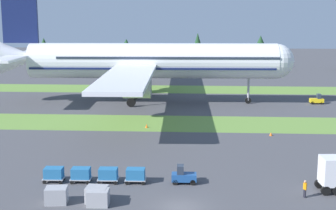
% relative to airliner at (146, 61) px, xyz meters
% --- Properties ---
extents(ground_plane, '(400.00, 400.00, 0.00)m').
position_rel_airliner_xyz_m(ground_plane, '(8.54, -52.23, -8.37)').
color(ground_plane, '#47474C').
extents(grass_strip_near, '(320.00, 11.64, 0.01)m').
position_rel_airliner_xyz_m(grass_strip_near, '(8.54, -17.60, -8.37)').
color(grass_strip_near, olive).
rests_on(grass_strip_near, ground).
extents(grass_strip_far, '(320.00, 11.64, 0.01)m').
position_rel_airliner_xyz_m(grass_strip_far, '(8.54, 17.68, -8.37)').
color(grass_strip_far, olive).
rests_on(grass_strip_far, ground).
extents(airliner, '(57.63, 71.14, 23.34)m').
position_rel_airliner_xyz_m(airliner, '(0.00, 0.00, 0.00)').
color(airliner, white).
rests_on(airliner, ground).
extents(baggage_tug, '(2.63, 1.36, 1.97)m').
position_rel_airliner_xyz_m(baggage_tug, '(8.64, -45.72, -7.56)').
color(baggage_tug, '#1E4C8E').
rests_on(baggage_tug, ground).
extents(cargo_dolly_lead, '(2.23, 1.55, 1.55)m').
position_rel_airliner_xyz_m(cargo_dolly_lead, '(3.62, -45.83, -7.45)').
color(cargo_dolly_lead, '#A3A3A8').
rests_on(cargo_dolly_lead, ground).
extents(cargo_dolly_second, '(2.23, 1.55, 1.55)m').
position_rel_airliner_xyz_m(cargo_dolly_second, '(0.72, -45.90, -7.45)').
color(cargo_dolly_second, '#A3A3A8').
rests_on(cargo_dolly_second, ground).
extents(cargo_dolly_third, '(2.23, 1.55, 1.55)m').
position_rel_airliner_xyz_m(cargo_dolly_third, '(-2.18, -45.96, -7.45)').
color(cargo_dolly_third, '#A3A3A8').
rests_on(cargo_dolly_third, ground).
extents(cargo_dolly_fourth, '(2.23, 1.55, 1.55)m').
position_rel_airliner_xyz_m(cargo_dolly_fourth, '(-5.08, -46.02, -7.45)').
color(cargo_dolly_fourth, '#A3A3A8').
rests_on(cargo_dolly_fourth, ground).
extents(pushback_tractor, '(2.64, 1.37, 1.97)m').
position_rel_airliner_xyz_m(pushback_tractor, '(33.46, 0.94, -7.56)').
color(pushback_tractor, yellow).
rests_on(pushback_tractor, ground).
extents(ground_crew_marshaller, '(0.36, 0.55, 1.74)m').
position_rel_airliner_xyz_m(ground_crew_marshaller, '(20.52, -49.01, -7.43)').
color(ground_crew_marshaller, black).
rests_on(ground_crew_marshaller, ground).
extents(uld_container_0, '(2.17, 1.81, 1.56)m').
position_rel_airliner_xyz_m(uld_container_0, '(-3.13, -51.87, -7.60)').
color(uld_container_0, '#A3A3A8').
rests_on(uld_container_0, ground).
extents(uld_container_1, '(2.04, 1.65, 1.50)m').
position_rel_airliner_xyz_m(uld_container_1, '(0.88, -52.13, -7.62)').
color(uld_container_1, '#A3A3A8').
rests_on(uld_container_1, ground).
extents(uld_container_2, '(2.10, 1.73, 1.52)m').
position_rel_airliner_xyz_m(uld_container_2, '(0.62, -51.36, -7.61)').
color(uld_container_2, '#A3A3A8').
rests_on(uld_container_2, ground).
extents(taxiway_marker_0, '(0.44, 0.44, 0.52)m').
position_rel_airliner_xyz_m(taxiway_marker_0, '(20.80, -24.85, -8.11)').
color(taxiway_marker_0, orange).
rests_on(taxiway_marker_0, ground).
extents(taxiway_marker_1, '(0.44, 0.44, 0.59)m').
position_rel_airliner_xyz_m(taxiway_marker_1, '(2.25, -20.93, -8.08)').
color(taxiway_marker_1, orange).
rests_on(taxiway_marker_1, ground).
extents(distant_tree_line, '(185.59, 10.82, 11.13)m').
position_rel_airliner_xyz_m(distant_tree_line, '(13.10, 61.14, -1.84)').
color(distant_tree_line, '#4C3823').
rests_on(distant_tree_line, ground).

